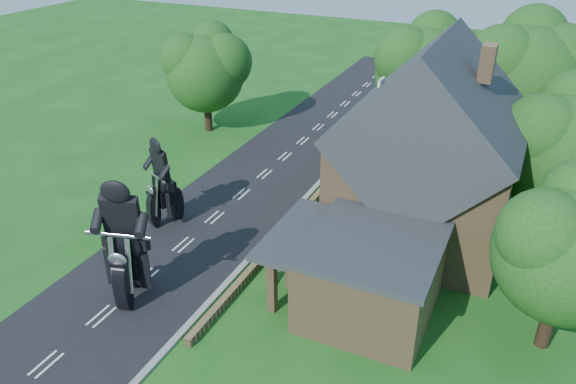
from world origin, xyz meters
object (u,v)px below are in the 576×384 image
at_px(house, 428,158).
at_px(motorcycle_follow, 166,210).
at_px(annex, 369,274).
at_px(motorcycle_lead, 132,282).
at_px(garden_wall, 301,214).

xyz_separation_m(house, motorcycle_follow, (-12.55, -4.51, -3.60)).
bearing_deg(motorcycle_follow, annex, -167.37).
relative_size(annex, motorcycle_lead, 3.75).
xyz_separation_m(house, motorcycle_lead, (-10.02, -10.42, -3.47)).
distance_m(motorcycle_lead, motorcycle_follow, 6.43).
height_order(annex, motorcycle_follow, annex).
bearing_deg(annex, house, 84.76).
relative_size(house, motorcycle_follow, 6.45).
xyz_separation_m(motorcycle_lead, motorcycle_follow, (-2.53, 5.91, -0.14)).
bearing_deg(garden_wall, house, 9.17).
bearing_deg(garden_wall, motorcycle_follow, -151.06).
relative_size(annex, motorcycle_follow, 4.44).
relative_size(house, motorcycle_lead, 5.45).
height_order(motorcycle_lead, motorcycle_follow, motorcycle_lead).
relative_size(garden_wall, house, 2.15).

